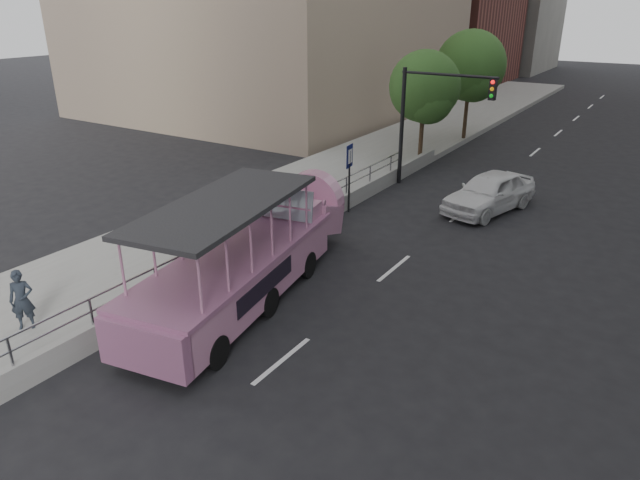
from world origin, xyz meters
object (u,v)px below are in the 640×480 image
pedestrian_near (22,300)px  street_tree_far (471,68)px  parking_sign (349,170)px  traffic_signal (428,109)px  street_tree_near (426,90)px  duck_boat (253,254)px  car (489,192)px  pedestrian_far (198,227)px

pedestrian_near → street_tree_far: size_ratio=0.24×
parking_sign → traffic_signal: (1.16, 4.72, 1.78)m
parking_sign → street_tree_near: street_tree_near is taller
street_tree_far → street_tree_near: bearing=-91.9°
duck_boat → street_tree_far: street_tree_far is taller
traffic_signal → parking_sign: bearing=-103.8°
parking_sign → traffic_signal: traffic_signal is taller
parking_sign → traffic_signal: size_ratio=0.53×
car → street_tree_far: street_tree_far is taller
car → pedestrian_far: (-6.55, -9.63, 0.30)m
duck_boat → street_tree_far: 21.81m
duck_boat → traffic_signal: size_ratio=1.87×
duck_boat → street_tree_near: 15.84m
duck_boat → parking_sign: bearing=98.6°
car → pedestrian_near: bearing=-98.2°
traffic_signal → street_tree_near: (-1.60, 3.43, 0.32)m
duck_boat → parking_sign: (-1.11, 7.39, 0.55)m
car → parking_sign: 5.69m
pedestrian_far → parking_sign: 6.78m
pedestrian_far → street_tree_near: (1.46, 14.63, 2.74)m
traffic_signal → duck_boat: bearing=-90.2°
car → pedestrian_near: (-6.70, -15.55, 0.29)m
pedestrian_near → street_tree_far: street_tree_far is taller
pedestrian_far → parking_sign: (1.89, 6.48, 0.64)m
pedestrian_far → pedestrian_near: bearing=-174.3°
parking_sign → pedestrian_far: bearing=-106.3°
pedestrian_far → car: bearing=-27.0°
car → parking_sign: size_ratio=1.69×
car → parking_sign: (-4.65, -3.15, 0.93)m
traffic_signal → street_tree_near: 3.80m
duck_boat → traffic_signal: traffic_signal is taller
street_tree_far → pedestrian_near: bearing=-93.9°
duck_boat → parking_sign: duck_boat is taller
duck_boat → street_tree_near: (-1.55, 15.54, 2.65)m
car → street_tree_far: size_ratio=0.72×
car → pedestrian_near: pedestrian_near is taller
pedestrian_far → parking_sign: parking_sign is taller
pedestrian_far → traffic_signal: bearing=-8.1°
pedestrian_far → traffic_signal: traffic_signal is taller
duck_boat → street_tree_far: size_ratio=1.51×
street_tree_near → street_tree_far: size_ratio=0.89×
pedestrian_near → street_tree_far: bearing=37.7°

